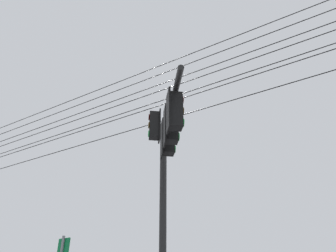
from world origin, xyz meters
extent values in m
cylinder|color=black|center=(-0.29, -0.97, 3.24)|extent=(0.20, 0.20, 6.47)
cylinder|color=black|center=(1.37, -1.70, 5.94)|extent=(3.39, 1.59, 0.14)
cube|color=black|center=(-0.17, -0.70, 6.49)|extent=(0.40, 0.40, 0.90)
cube|color=black|center=(-0.24, -0.85, 6.49)|extent=(0.42, 0.21, 1.04)
cylinder|color=#360503|center=(-0.11, -0.54, 6.79)|extent=(0.20, 0.11, 0.20)
cylinder|color=#3C2703|center=(-0.11, -0.54, 6.49)|extent=(0.20, 0.11, 0.20)
cylinder|color=green|center=(-0.11, -0.54, 6.19)|extent=(0.20, 0.11, 0.20)
cube|color=black|center=(-0.41, -1.24, 6.49)|extent=(0.40, 0.40, 0.90)
cube|color=black|center=(-0.35, -1.09, 6.49)|extent=(0.42, 0.21, 1.04)
cylinder|color=#360503|center=(-0.48, -1.40, 6.79)|extent=(0.20, 0.11, 0.20)
cylinder|color=#3C2703|center=(-0.48, -1.40, 6.49)|extent=(0.20, 0.11, 0.20)
cylinder|color=green|center=(-0.48, -1.40, 6.19)|extent=(0.20, 0.11, 0.20)
cube|color=black|center=(0.90, -1.50, 5.39)|extent=(0.39, 0.39, 0.90)
cube|color=black|center=(0.84, -1.65, 5.39)|extent=(0.42, 0.20, 1.04)
cylinder|color=#360503|center=(0.97, -1.34, 5.69)|extent=(0.20, 0.10, 0.20)
cylinder|color=#3C2703|center=(0.97, -1.34, 5.39)|extent=(0.20, 0.10, 0.20)
cylinder|color=green|center=(0.97, -1.34, 5.09)|extent=(0.20, 0.10, 0.20)
cube|color=black|center=(1.55, -1.78, 5.39)|extent=(0.39, 0.39, 0.90)
cube|color=black|center=(1.49, -1.94, 5.39)|extent=(0.42, 0.21, 1.04)
cylinder|color=#360503|center=(1.62, -1.63, 5.69)|extent=(0.20, 0.11, 0.20)
cylinder|color=#3C2703|center=(1.62, -1.63, 5.39)|extent=(0.20, 0.11, 0.20)
cylinder|color=green|center=(1.62, -1.63, 5.09)|extent=(0.20, 0.11, 0.20)
cube|color=black|center=(2.20, -2.07, 5.39)|extent=(0.39, 0.39, 0.90)
cube|color=black|center=(2.14, -2.23, 5.39)|extent=(0.42, 0.20, 1.04)
cylinder|color=#360503|center=(2.27, -1.92, 5.69)|extent=(0.20, 0.10, 0.20)
cylinder|color=#3C2703|center=(2.27, -1.92, 5.39)|extent=(0.20, 0.10, 0.20)
cylinder|color=green|center=(2.27, -1.92, 5.09)|extent=(0.20, 0.10, 0.20)
cube|color=#0C7238|center=(-0.87, -3.41, 2.71)|extent=(0.34, 0.20, 0.45)
cube|color=white|center=(-0.88, -3.40, 2.71)|extent=(0.28, 0.16, 0.39)
cylinder|color=black|center=(-1.39, -1.54, 6.72)|extent=(24.20, 12.61, 0.53)
cylinder|color=black|center=(-1.39, -1.54, 7.33)|extent=(24.20, 12.61, 0.53)
cylinder|color=black|center=(-1.39, -1.54, 7.50)|extent=(24.20, 12.61, 0.53)
cylinder|color=black|center=(-1.39, -1.54, 7.92)|extent=(24.20, 12.61, 0.53)
cylinder|color=black|center=(-1.39, -1.54, 8.19)|extent=(24.20, 12.61, 0.53)
cylinder|color=black|center=(-1.39, -1.54, 8.62)|extent=(24.20, 12.61, 0.53)
cylinder|color=black|center=(-1.39, -1.54, 9.00)|extent=(24.20, 12.61, 0.53)
camera|label=1|loc=(7.82, -5.56, 1.34)|focal=36.08mm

